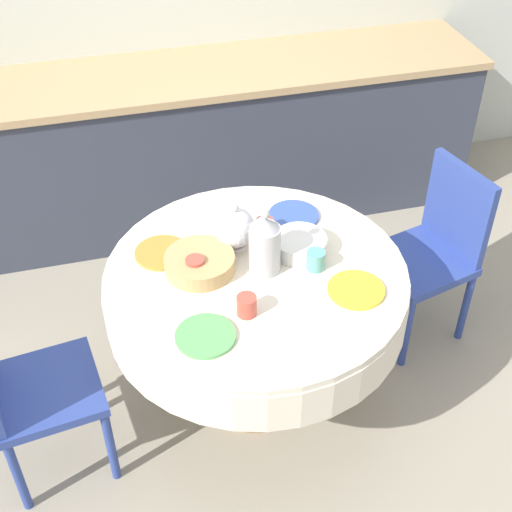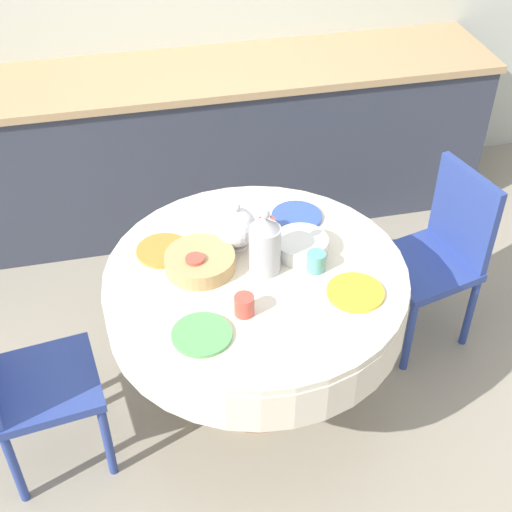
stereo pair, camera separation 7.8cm
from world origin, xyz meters
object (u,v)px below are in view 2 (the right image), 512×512
chair_left (439,250)px  chair_right (21,378)px  coffee_carafe (265,245)px  teapot (237,227)px

chair_left → chair_right: (-1.84, -0.36, 0.00)m
coffee_carafe → teapot: bearing=114.5°
chair_left → coffee_carafe: bearing=90.1°
coffee_carafe → teapot: (-0.08, 0.17, -0.03)m
chair_right → coffee_carafe: 1.04m
coffee_carafe → teapot: size_ratio=1.25×
chair_right → teapot: (0.89, 0.30, 0.33)m
chair_right → teapot: 1.00m
chair_right → teapot: size_ratio=3.88×
teapot → chair_left: bearing=3.6°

